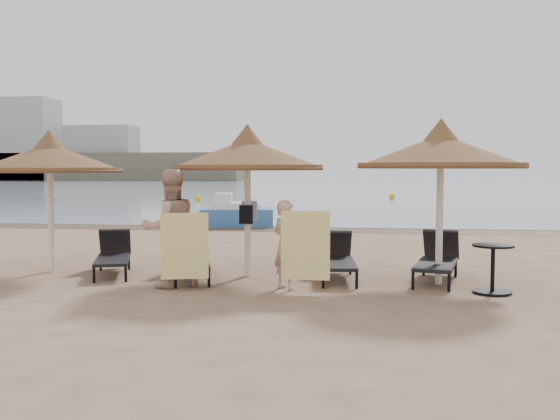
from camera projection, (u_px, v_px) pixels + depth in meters
The scene contains 21 objects.
ground at pixel (229, 283), 10.91m from camera, with size 160.00×160.00×0.00m, color #977760.
sea at pixel (348, 181), 89.99m from camera, with size 200.00×140.00×0.03m, color #6F87A0.
wet_sand_strip at pixel (292, 229), 20.20m from camera, with size 200.00×1.60×0.01m, color brown.
far_shore at pixel (175, 161), 91.00m from camera, with size 150.00×54.80×12.00m.
palapa_left at pixel (50, 159), 12.01m from camera, with size 2.78×2.78×2.76m.
palapa_center at pixel (247, 155), 11.48m from camera, with size 2.85×2.85×2.83m.
palapa_right at pixel (441, 152), 10.71m from camera, with size 2.90×2.90×2.87m.
lounger_far_left at pixel (113, 255), 11.92m from camera, with size 1.15×1.89×0.81m.
lounger_near_left at pixel (191, 257), 11.48m from camera, with size 1.12×1.95×0.83m.
lounger_near_right at pixel (337, 258), 11.41m from camera, with size 0.80×1.91×0.83m.
lounger_far_right at pixel (437, 259), 11.20m from camera, with size 1.03×2.02×0.86m.
side_table at pixel (493, 270), 10.03m from camera, with size 0.66×0.66×0.79m.
person_left at pixel (170, 219), 10.50m from camera, with size 1.07×0.69×2.32m, color tan.
person_right at pixel (286, 238), 10.32m from camera, with size 0.79×0.52×1.73m, color tan.
towel_left at pixel (185, 246), 10.14m from camera, with size 0.75×0.22×1.09m.
towel_right at pixel (305, 246), 10.03m from camera, with size 0.80×0.05×1.12m.
bag_patterned at pixel (249, 211), 11.73m from camera, with size 0.30×0.11×0.37m.
bag_dark at pixel (246, 215), 11.40m from camera, with size 0.24×0.08×0.34m.
pedal_boat at pixel (236, 214), 21.31m from camera, with size 2.65×1.85×1.13m.
buoy_left at pixel (198, 199), 36.45m from camera, with size 0.35×0.35×0.35m, color #DAB509.
buoy_mid at pixel (392, 196), 39.17m from camera, with size 0.37×0.37×0.37m, color #DAB509.
Camera 1 is at (2.33, -10.58, 2.04)m, focal length 40.00 mm.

